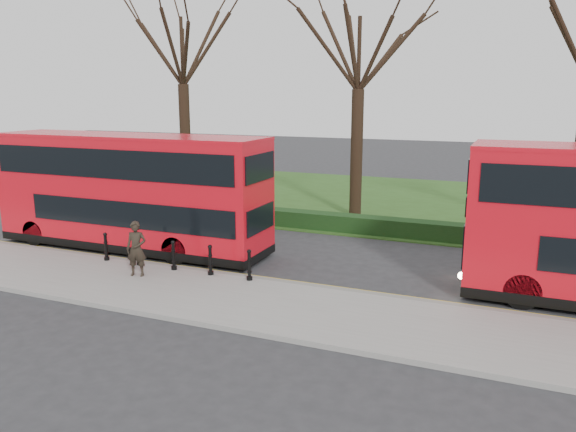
% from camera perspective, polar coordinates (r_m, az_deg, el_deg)
% --- Properties ---
extents(ground, '(120.00, 120.00, 0.00)m').
position_cam_1_polar(ground, '(20.65, -6.33, -5.19)').
color(ground, '#28282B').
rests_on(ground, ground).
extents(pavement, '(60.00, 4.00, 0.15)m').
position_cam_1_polar(pavement, '(18.20, -10.92, -7.53)').
color(pavement, gray).
rests_on(pavement, ground).
extents(kerb, '(60.00, 0.25, 0.16)m').
position_cam_1_polar(kerb, '(19.80, -7.73, -5.77)').
color(kerb, slate).
rests_on(kerb, ground).
extents(grass_verge, '(60.00, 18.00, 0.06)m').
position_cam_1_polar(grass_verge, '(34.16, 5.89, 1.88)').
color(grass_verge, '#294918').
rests_on(grass_verge, ground).
extents(hedge, '(60.00, 0.90, 0.80)m').
position_cam_1_polar(hedge, '(26.49, 0.76, -0.30)').
color(hedge, black).
rests_on(hedge, ground).
extents(yellow_line_outer, '(60.00, 0.10, 0.01)m').
position_cam_1_polar(yellow_line_outer, '(20.07, -7.29, -5.72)').
color(yellow_line_outer, yellow).
rests_on(yellow_line_outer, ground).
extents(yellow_line_inner, '(60.00, 0.10, 0.01)m').
position_cam_1_polar(yellow_line_inner, '(20.23, -7.01, -5.56)').
color(yellow_line_inner, yellow).
rests_on(yellow_line_inner, ground).
extents(tree_left, '(7.80, 7.80, 12.19)m').
position_cam_1_polar(tree_left, '(32.51, -10.75, 16.85)').
color(tree_left, black).
rests_on(tree_left, ground).
extents(tree_mid, '(7.45, 7.45, 11.65)m').
position_cam_1_polar(tree_mid, '(28.33, 7.26, 16.85)').
color(tree_mid, black).
rests_on(tree_mid, ground).
extents(bollard_row, '(6.05, 0.15, 1.00)m').
position_cam_1_polar(bollard_row, '(20.03, -11.55, -3.98)').
color(bollard_row, black).
rests_on(bollard_row, pavement).
extents(bus_lead, '(11.57, 2.66, 4.61)m').
position_cam_1_polar(bus_lead, '(23.36, -15.77, 2.33)').
color(bus_lead, red).
rests_on(bus_lead, ground).
extents(pedestrian, '(0.79, 0.63, 1.88)m').
position_cam_1_polar(pedestrian, '(19.56, -15.15, -3.23)').
color(pedestrian, black).
rests_on(pedestrian, pavement).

